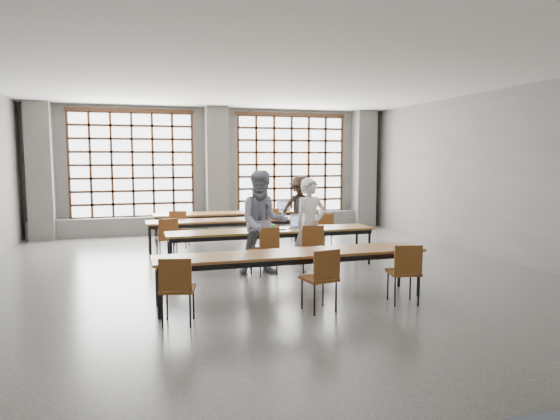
{
  "coord_description": "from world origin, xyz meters",
  "views": [
    {
      "loc": [
        -2.28,
        -8.64,
        2.1
      ],
      "look_at": [
        0.41,
        0.4,
        1.11
      ],
      "focal_mm": 32.0,
      "sensor_mm": 36.0,
      "label": 1
    }
  ],
  "objects_px": {
    "desk_row_a": "(234,215)",
    "desk_row_c": "(272,233)",
    "laptop_back": "(284,208)",
    "student_female": "(263,223)",
    "desk_row_b": "(238,222)",
    "chair_front_right": "(312,243)",
    "chair_back_left": "(179,225)",
    "student_back": "(300,209)",
    "phone": "(282,229)",
    "chair_near_left": "(177,284)",
    "chair_mid_left": "(167,235)",
    "plastic_bag": "(268,205)",
    "chair_back_right": "(302,220)",
    "laptop_front": "(299,225)",
    "chair_back_mid": "(270,222)",
    "chair_mid_centre": "(261,231)",
    "student_male": "(310,225)",
    "chair_mid_right": "(323,228)",
    "chair_near_right": "(405,268)",
    "desk_row_d": "(293,256)",
    "backpack": "(304,208)",
    "green_box": "(268,227)",
    "chair_near_mid": "(322,274)",
    "chair_front_left": "(266,246)",
    "red_pouch": "(178,285)",
    "mouse": "(319,227)"
  },
  "relations": [
    {
      "from": "chair_back_right",
      "to": "laptop_front",
      "type": "bearing_deg",
      "value": -110.68
    },
    {
      "from": "desk_row_d",
      "to": "chair_back_mid",
      "type": "xyz_separation_m",
      "value": [
        1.01,
        4.88,
        -0.13
      ]
    },
    {
      "from": "desk_row_b",
      "to": "chair_mid_centre",
      "type": "distance_m",
      "value": 0.75
    },
    {
      "from": "desk_row_c",
      "to": "chair_near_left",
      "type": "height_order",
      "value": "chair_near_left"
    },
    {
      "from": "chair_front_right",
      "to": "student_male",
      "type": "relative_size",
      "value": 0.51
    },
    {
      "from": "green_box",
      "to": "chair_near_mid",
      "type": "bearing_deg",
      "value": -91.12
    },
    {
      "from": "chair_back_right",
      "to": "desk_row_d",
      "type": "bearing_deg",
      "value": -110.63
    },
    {
      "from": "desk_row_d",
      "to": "student_male",
      "type": "height_order",
      "value": "student_male"
    },
    {
      "from": "mouse",
      "to": "plastic_bag",
      "type": "distance_m",
      "value": 3.29
    },
    {
      "from": "student_back",
      "to": "red_pouch",
      "type": "distance_m",
      "value": 6.59
    },
    {
      "from": "desk_row_b",
      "to": "chair_near_left",
      "type": "distance_m",
      "value": 5.05
    },
    {
      "from": "chair_back_right",
      "to": "laptop_front",
      "type": "xyz_separation_m",
      "value": [
        -0.94,
        -2.48,
        0.25
      ]
    },
    {
      "from": "chair_front_right",
      "to": "green_box",
      "type": "bearing_deg",
      "value": 131.95
    },
    {
      "from": "red_pouch",
      "to": "backpack",
      "type": "bearing_deg",
      "value": 54.69
    },
    {
      "from": "chair_near_right",
      "to": "chair_near_left",
      "type": "bearing_deg",
      "value": 179.99
    },
    {
      "from": "chair_front_left",
      "to": "plastic_bag",
      "type": "distance_m",
      "value": 4.06
    },
    {
      "from": "chair_front_right",
      "to": "laptop_front",
      "type": "height_order",
      "value": "laptop_front"
    },
    {
      "from": "desk_row_d",
      "to": "chair_front_right",
      "type": "relative_size",
      "value": 4.55
    },
    {
      "from": "desk_row_a",
      "to": "red_pouch",
      "type": "relative_size",
      "value": 20.0
    },
    {
      "from": "desk_row_a",
      "to": "mouse",
      "type": "relative_size",
      "value": 40.82
    },
    {
      "from": "phone",
      "to": "desk_row_b",
      "type": "bearing_deg",
      "value": 103.78
    },
    {
      "from": "chair_back_left",
      "to": "student_back",
      "type": "relative_size",
      "value": 0.53
    },
    {
      "from": "chair_mid_left",
      "to": "chair_mid_centre",
      "type": "xyz_separation_m",
      "value": [
        1.97,
        0.0,
        0.0
      ]
    },
    {
      "from": "desk_row_d",
      "to": "mouse",
      "type": "distance_m",
      "value": 2.6
    },
    {
      "from": "student_female",
      "to": "red_pouch",
      "type": "bearing_deg",
      "value": -119.93
    },
    {
      "from": "desk_row_b",
      "to": "desk_row_c",
      "type": "xyz_separation_m",
      "value": [
        0.29,
        -1.82,
        0.0
      ]
    },
    {
      "from": "chair_mid_right",
      "to": "chair_near_left",
      "type": "xyz_separation_m",
      "value": [
        -3.56,
        -4.1,
        0.0
      ]
    },
    {
      "from": "red_pouch",
      "to": "desk_row_c",
      "type": "bearing_deg",
      "value": 54.55
    },
    {
      "from": "chair_front_left",
      "to": "chair_near_mid",
      "type": "xyz_separation_m",
      "value": [
        0.17,
        -2.29,
        0.0
      ]
    },
    {
      "from": "chair_mid_centre",
      "to": "plastic_bag",
      "type": "relative_size",
      "value": 3.08
    },
    {
      "from": "chair_near_mid",
      "to": "chair_near_left",
      "type": "bearing_deg",
      "value": 179.97
    },
    {
      "from": "chair_mid_left",
      "to": "chair_near_right",
      "type": "relative_size",
      "value": 1.0
    },
    {
      "from": "laptop_back",
      "to": "student_female",
      "type": "bearing_deg",
      "value": -112.25
    },
    {
      "from": "desk_row_c",
      "to": "phone",
      "type": "bearing_deg",
      "value": -29.05
    },
    {
      "from": "chair_mid_left",
      "to": "plastic_bag",
      "type": "relative_size",
      "value": 3.08
    },
    {
      "from": "chair_mid_left",
      "to": "chair_front_right",
      "type": "distance_m",
      "value": 3.06
    },
    {
      "from": "chair_back_right",
      "to": "laptop_front",
      "type": "height_order",
      "value": "laptop_front"
    },
    {
      "from": "chair_near_right",
      "to": "laptop_front",
      "type": "relative_size",
      "value": 1.93
    },
    {
      "from": "chair_back_right",
      "to": "desk_row_a",
      "type": "bearing_deg",
      "value": 158.65
    },
    {
      "from": "red_pouch",
      "to": "laptop_front",
      "type": "bearing_deg",
      "value": 48.57
    },
    {
      "from": "desk_row_c",
      "to": "desk_row_d",
      "type": "height_order",
      "value": "same"
    },
    {
      "from": "desk_row_b",
      "to": "chair_front_right",
      "type": "height_order",
      "value": "chair_front_right"
    },
    {
      "from": "chair_mid_centre",
      "to": "backpack",
      "type": "relative_size",
      "value": 2.2
    },
    {
      "from": "chair_front_left",
      "to": "red_pouch",
      "type": "xyz_separation_m",
      "value": [
        -1.74,
        -2.21,
        -0.04
      ]
    },
    {
      "from": "chair_back_mid",
      "to": "chair_back_right",
      "type": "relative_size",
      "value": 1.0
    },
    {
      "from": "chair_mid_left",
      "to": "chair_mid_centre",
      "type": "height_order",
      "value": "same"
    },
    {
      "from": "desk_row_b",
      "to": "chair_back_mid",
      "type": "xyz_separation_m",
      "value": [
        0.98,
        0.77,
        -0.13
      ]
    },
    {
      "from": "chair_front_right",
      "to": "laptop_back",
      "type": "relative_size",
      "value": 2.16
    },
    {
      "from": "mouse",
      "to": "green_box",
      "type": "distance_m",
      "value": 1.01
    },
    {
      "from": "desk_row_a",
      "to": "desk_row_c",
      "type": "distance_m",
      "value": 3.22
    }
  ]
}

